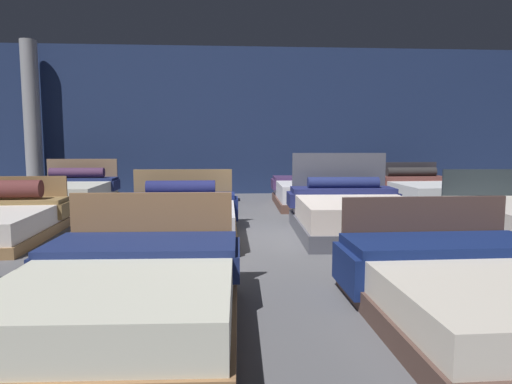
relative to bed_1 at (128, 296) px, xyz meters
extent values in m
cube|color=#5B5B60|center=(1.22, 2.96, -0.25)|extent=(18.00, 18.00, 0.02)
cube|color=navy|center=(1.22, 8.08, 1.51)|extent=(18.00, 0.06, 3.50)
cube|color=#996D45|center=(0.00, -0.06, -0.15)|extent=(1.52, 1.98, 0.18)
cube|color=silver|center=(0.00, -0.06, 0.08)|extent=(1.46, 1.92, 0.27)
cube|color=#996D45|center=(0.03, 0.90, 0.18)|extent=(1.37, 0.08, 0.84)
cube|color=navy|center=(0.02, 0.52, 0.24)|extent=(1.46, 0.76, 0.05)
cube|color=navy|center=(-0.71, 0.54, 0.11)|extent=(0.07, 0.71, 0.20)
cube|color=navy|center=(0.74, 0.49, 0.11)|extent=(0.07, 0.71, 0.20)
cube|color=brown|center=(2.44, -0.12, -0.16)|extent=(1.61, 2.03, 0.17)
cube|color=silver|center=(2.44, -0.12, 0.04)|extent=(1.55, 1.97, 0.23)
cube|color=brown|center=(2.43, 0.89, 0.15)|extent=(1.49, 0.06, 0.78)
cube|color=navy|center=(2.44, 0.52, 0.20)|extent=(1.57, 0.69, 0.08)
cube|color=navy|center=(1.64, 0.51, 0.00)|extent=(0.08, 0.67, 0.31)
cube|color=#977148|center=(-2.42, 3.99, 0.14)|extent=(1.40, 0.08, 0.75)
cube|color=olive|center=(-2.41, 3.71, 0.18)|extent=(1.48, 0.54, 0.06)
cube|color=olive|center=(-1.67, 3.73, 0.04)|extent=(0.08, 0.50, 0.22)
cylinder|color=brown|center=(-2.41, 3.64, 0.36)|extent=(0.90, 0.28, 0.25)
cube|color=olive|center=(0.02, 2.91, -0.14)|extent=(1.59, 2.08, 0.19)
cube|color=silver|center=(0.02, 2.91, 0.08)|extent=(1.53, 2.02, 0.25)
cube|color=olive|center=(0.03, 3.94, 0.18)|extent=(1.48, 0.05, 0.85)
cube|color=navy|center=(0.03, 3.67, 0.23)|extent=(1.55, 0.50, 0.07)
cube|color=navy|center=(-0.76, 3.68, 0.05)|extent=(0.07, 0.49, 0.31)
cube|color=navy|center=(0.82, 3.66, 0.05)|extent=(0.07, 0.49, 0.31)
cylinder|color=navy|center=(0.03, 3.57, 0.37)|extent=(0.99, 0.20, 0.19)
cube|color=#51525E|center=(2.40, 2.96, -0.14)|extent=(1.62, 2.11, 0.21)
cube|color=silver|center=(2.40, 2.96, 0.12)|extent=(1.56, 2.04, 0.30)
cube|color=#51525E|center=(2.44, 3.98, 0.31)|extent=(1.46, 0.09, 1.09)
cube|color=navy|center=(2.43, 3.70, 0.30)|extent=(1.55, 0.56, 0.08)
cube|color=navy|center=(1.65, 3.73, 0.16)|extent=(0.09, 0.51, 0.20)
cube|color=navy|center=(3.21, 3.67, 0.16)|extent=(0.09, 0.51, 0.20)
cylinder|color=navy|center=(2.43, 3.67, 0.41)|extent=(1.07, 0.22, 0.18)
cube|color=#283136|center=(4.87, 3.92, 0.18)|extent=(1.53, 0.12, 0.83)
cube|color=#8D6E53|center=(-2.37, 5.85, -0.14)|extent=(1.57, 2.16, 0.19)
cube|color=silver|center=(-2.37, 5.85, 0.09)|extent=(1.51, 2.10, 0.28)
cube|color=#8D6E53|center=(-2.36, 6.92, 0.21)|extent=(1.46, 0.06, 0.90)
cube|color=navy|center=(-2.36, 6.60, 0.26)|extent=(1.53, 0.59, 0.05)
cube|color=navy|center=(-3.13, 6.61, 0.13)|extent=(0.06, 0.57, 0.21)
cube|color=navy|center=(-1.60, 6.59, 0.13)|extent=(0.06, 0.57, 0.21)
cylinder|color=#4B2D4D|center=(-2.36, 6.57, 0.39)|extent=(1.09, 0.21, 0.20)
cube|color=#565255|center=(-0.01, 5.86, -0.15)|extent=(1.49, 2.18, 0.19)
cube|color=silver|center=(-0.01, 5.86, 0.11)|extent=(1.43, 2.12, 0.33)
cube|color=brown|center=(0.01, 6.66, 0.31)|extent=(1.44, 0.52, 0.08)
cube|color=brown|center=(-0.72, 6.68, 0.13)|extent=(0.09, 0.49, 0.29)
cube|color=brown|center=(0.74, 6.65, 0.13)|extent=(0.09, 0.49, 0.29)
cube|color=brown|center=(2.40, 5.82, -0.16)|extent=(1.52, 2.08, 0.16)
cube|color=silver|center=(2.40, 5.82, 0.08)|extent=(1.46, 2.02, 0.31)
cube|color=#3F2953|center=(2.42, 6.49, 0.26)|extent=(1.46, 0.67, 0.06)
cube|color=#3F2953|center=(1.69, 6.51, 0.13)|extent=(0.08, 0.64, 0.20)
cube|color=#3F2953|center=(3.15, 6.47, 0.13)|extent=(0.08, 0.64, 0.20)
cube|color=#322F35|center=(4.77, 5.87, -0.14)|extent=(1.48, 2.12, 0.20)
cube|color=silver|center=(4.77, 5.87, 0.08)|extent=(1.42, 2.06, 0.23)
cube|color=#322F35|center=(4.74, 6.92, 0.16)|extent=(1.34, 0.07, 0.81)
cube|color=brown|center=(4.75, 6.61, 0.23)|extent=(1.42, 0.58, 0.08)
cube|color=brown|center=(4.02, 6.60, 0.10)|extent=(0.09, 0.55, 0.19)
cube|color=brown|center=(5.47, 6.63, 0.10)|extent=(0.09, 0.55, 0.19)
cylinder|color=#2E2C2C|center=(4.75, 6.70, 0.37)|extent=(1.10, 0.22, 0.19)
cylinder|color=#99999E|center=(-3.64, 7.67, 1.51)|extent=(0.36, 0.36, 3.50)
camera|label=1|loc=(0.65, -3.03, 1.04)|focal=32.08mm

